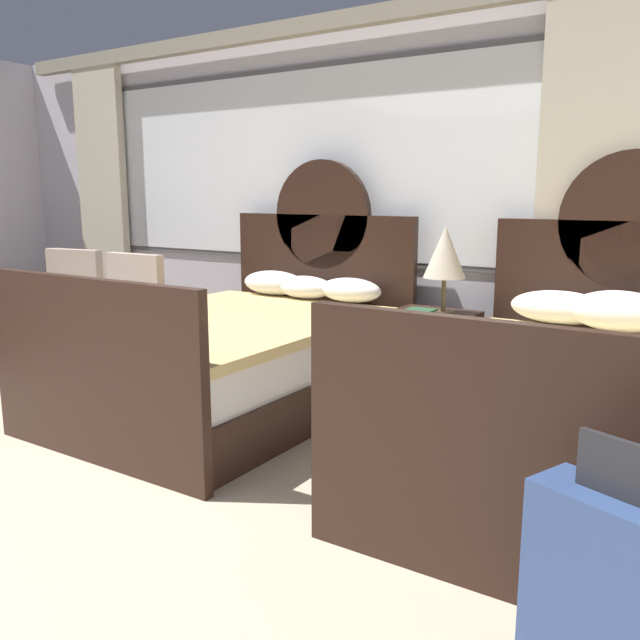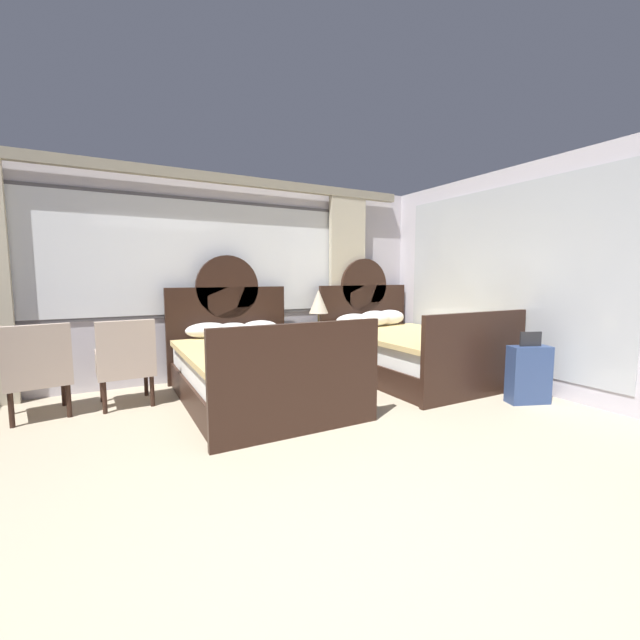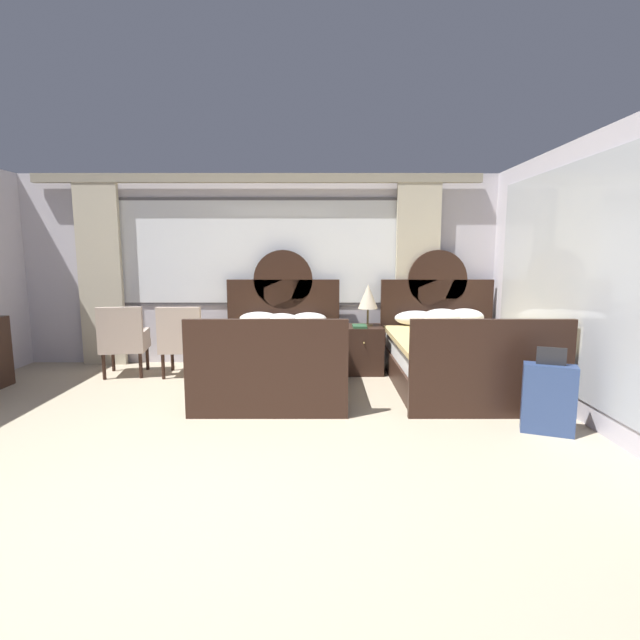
{
  "view_description": "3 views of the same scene",
  "coord_description": "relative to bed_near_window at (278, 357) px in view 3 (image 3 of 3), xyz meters",
  "views": [
    {
      "loc": [
        3.12,
        -0.56,
        1.39
      ],
      "look_at": [
        1.13,
        2.51,
        0.69
      ],
      "focal_mm": 37.13,
      "sensor_mm": 36.0,
      "label": 1
    },
    {
      "loc": [
        -1.1,
        -1.47,
        1.37
      ],
      "look_at": [
        1.27,
        2.89,
        0.83
      ],
      "focal_mm": 22.49,
      "sensor_mm": 36.0,
      "label": 2
    },
    {
      "loc": [
        0.87,
        -2.87,
        1.6
      ],
      "look_at": [
        0.85,
        2.75,
        0.8
      ],
      "focal_mm": 26.37,
      "sensor_mm": 36.0,
      "label": 3
    }
  ],
  "objects": [
    {
      "name": "ground_plane",
      "position": [
        -0.35,
        -2.7,
        -0.35
      ],
      "size": [
        24.0,
        24.0,
        0.0
      ],
      "primitive_type": "plane",
      "color": "tan"
    },
    {
      "name": "wall_right_mirror",
      "position": [
        3.05,
        -1.02,
        1.0
      ],
      "size": [
        0.08,
        4.5,
        2.7
      ],
      "color": "silver",
      "rests_on": "ground_plane"
    },
    {
      "name": "suitcase_on_floor",
      "position": [
        2.56,
        -1.53,
        -0.04
      ],
      "size": [
        0.48,
        0.33,
        0.78
      ],
      "color": "navy",
      "rests_on": "ground_plane"
    },
    {
      "name": "table_lamp_on_nightstand",
      "position": [
        1.16,
        0.67,
        0.66
      ],
      "size": [
        0.27,
        0.27,
        0.56
      ],
      "color": "brown",
      "rests_on": "nightstand_between_beds"
    },
    {
      "name": "book_on_nightstand",
      "position": [
        1.04,
        0.54,
        0.29
      ],
      "size": [
        0.18,
        0.26,
        0.03
      ],
      "color": "#285133",
      "rests_on": "nightstand_between_beds"
    },
    {
      "name": "bed_near_window",
      "position": [
        0.0,
        0.0,
        0.0
      ],
      "size": [
        1.58,
        2.25,
        1.64
      ],
      "color": "black",
      "rests_on": "ground_plane"
    },
    {
      "name": "armchair_by_window_centre",
      "position": [
        -2.03,
        0.43,
        0.14
      ],
      "size": [
        0.63,
        0.63,
        0.93
      ],
      "color": "#B29E8E",
      "rests_on": "ground_plane"
    },
    {
      "name": "wall_back_window",
      "position": [
        -0.35,
        1.21,
        1.07
      ],
      "size": [
        6.73,
        0.22,
        2.7
      ],
      "color": "silver",
      "rests_on": "ground_plane"
    },
    {
      "name": "bed_near_mirror",
      "position": [
        2.17,
        0.01,
        0.01
      ],
      "size": [
        1.58,
        2.25,
        1.64
      ],
      "color": "black",
      "rests_on": "ground_plane"
    },
    {
      "name": "armchair_by_window_left",
      "position": [
        -1.27,
        0.43,
        0.14
      ],
      "size": [
        0.57,
        0.57,
        0.93
      ],
      "color": "#B29E8E",
      "rests_on": "ground_plane"
    },
    {
      "name": "nightstand_between_beds",
      "position": [
        1.08,
        0.64,
        -0.04
      ],
      "size": [
        0.54,
        0.56,
        0.63
      ],
      "color": "black",
      "rests_on": "ground_plane"
    }
  ]
}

